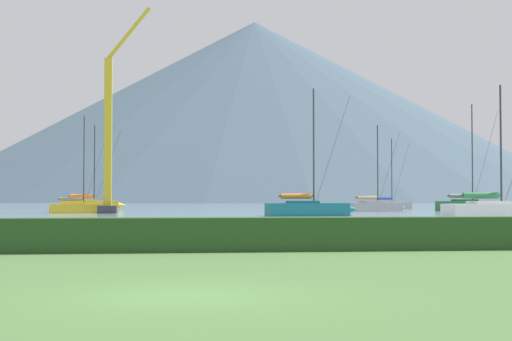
{
  "coord_description": "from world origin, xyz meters",
  "views": [
    {
      "loc": [
        -0.2,
        -13.63,
        1.79
      ],
      "look_at": [
        8.18,
        63.18,
        4.46
      ],
      "focal_mm": 52.86,
      "sensor_mm": 36.0,
      "label": 1
    }
  ],
  "objects_px": {
    "sailboat_slip_1": "(80,207)",
    "sailboat_slip_8": "(389,205)",
    "dock_crane": "(109,143)",
    "sailboat_slip_7": "(469,205)",
    "sailboat_slip_3": "(308,208)",
    "sailboat_slip_5": "(495,210)",
    "sailboat_slip_9": "(90,204)",
    "sailboat_slip_0": "(374,206)"
  },
  "relations": [
    {
      "from": "sailboat_slip_3",
      "to": "sailboat_slip_7",
      "type": "height_order",
      "value": "sailboat_slip_7"
    },
    {
      "from": "sailboat_slip_0",
      "to": "dock_crane",
      "type": "height_order",
      "value": "dock_crane"
    },
    {
      "from": "sailboat_slip_1",
      "to": "sailboat_slip_9",
      "type": "height_order",
      "value": "sailboat_slip_9"
    },
    {
      "from": "sailboat_slip_1",
      "to": "sailboat_slip_8",
      "type": "distance_m",
      "value": 44.33
    },
    {
      "from": "sailboat_slip_0",
      "to": "sailboat_slip_3",
      "type": "distance_m",
      "value": 22.83
    },
    {
      "from": "sailboat_slip_1",
      "to": "sailboat_slip_7",
      "type": "distance_m",
      "value": 47.82
    },
    {
      "from": "dock_crane",
      "to": "sailboat_slip_7",
      "type": "bearing_deg",
      "value": 12.19
    },
    {
      "from": "sailboat_slip_3",
      "to": "sailboat_slip_8",
      "type": "distance_m",
      "value": 38.6
    },
    {
      "from": "sailboat_slip_5",
      "to": "sailboat_slip_7",
      "type": "bearing_deg",
      "value": 66.55
    },
    {
      "from": "sailboat_slip_1",
      "to": "dock_crane",
      "type": "bearing_deg",
      "value": -47.18
    },
    {
      "from": "sailboat_slip_5",
      "to": "sailboat_slip_7",
      "type": "xyz_separation_m",
      "value": [
        12.17,
        35.34,
        0.03
      ]
    },
    {
      "from": "sailboat_slip_3",
      "to": "dock_crane",
      "type": "height_order",
      "value": "dock_crane"
    },
    {
      "from": "sailboat_slip_3",
      "to": "sailboat_slip_5",
      "type": "bearing_deg",
      "value": -50.21
    },
    {
      "from": "sailboat_slip_3",
      "to": "sailboat_slip_5",
      "type": "distance_m",
      "value": 17.56
    },
    {
      "from": "sailboat_slip_8",
      "to": "sailboat_slip_9",
      "type": "height_order",
      "value": "sailboat_slip_9"
    },
    {
      "from": "sailboat_slip_9",
      "to": "sailboat_slip_5",
      "type": "bearing_deg",
      "value": -63.91
    },
    {
      "from": "sailboat_slip_3",
      "to": "sailboat_slip_1",
      "type": "bearing_deg",
      "value": 139.47
    },
    {
      "from": "sailboat_slip_1",
      "to": "sailboat_slip_3",
      "type": "height_order",
      "value": "sailboat_slip_3"
    },
    {
      "from": "sailboat_slip_1",
      "to": "sailboat_slip_8",
      "type": "relative_size",
      "value": 1.08
    },
    {
      "from": "sailboat_slip_3",
      "to": "sailboat_slip_5",
      "type": "height_order",
      "value": "sailboat_slip_3"
    },
    {
      "from": "sailboat_slip_0",
      "to": "sailboat_slip_7",
      "type": "xyz_separation_m",
      "value": [
        13.08,
        3.31,
        0.1
      ]
    },
    {
      "from": "sailboat_slip_7",
      "to": "sailboat_slip_8",
      "type": "height_order",
      "value": "sailboat_slip_7"
    },
    {
      "from": "sailboat_slip_1",
      "to": "dock_crane",
      "type": "distance_m",
      "value": 8.08
    },
    {
      "from": "sailboat_slip_9",
      "to": "sailboat_slip_0",
      "type": "bearing_deg",
      "value": -34.88
    },
    {
      "from": "sailboat_slip_8",
      "to": "dock_crane",
      "type": "bearing_deg",
      "value": -167.45
    },
    {
      "from": "sailboat_slip_7",
      "to": "dock_crane",
      "type": "xyz_separation_m",
      "value": [
        -43.91,
        -9.49,
        6.8
      ]
    },
    {
      "from": "sailboat_slip_3",
      "to": "dock_crane",
      "type": "distance_m",
      "value": 24.49
    },
    {
      "from": "sailboat_slip_5",
      "to": "sailboat_slip_9",
      "type": "height_order",
      "value": "sailboat_slip_9"
    },
    {
      "from": "sailboat_slip_5",
      "to": "sailboat_slip_9",
      "type": "relative_size",
      "value": 0.92
    },
    {
      "from": "sailboat_slip_0",
      "to": "sailboat_slip_8",
      "type": "distance_m",
      "value": 15.86
    },
    {
      "from": "sailboat_slip_0",
      "to": "sailboat_slip_1",
      "type": "distance_m",
      "value": 34.42
    },
    {
      "from": "sailboat_slip_0",
      "to": "sailboat_slip_5",
      "type": "height_order",
      "value": "sailboat_slip_5"
    },
    {
      "from": "sailboat_slip_0",
      "to": "sailboat_slip_3",
      "type": "height_order",
      "value": "sailboat_slip_3"
    },
    {
      "from": "sailboat_slip_0",
      "to": "sailboat_slip_9",
      "type": "bearing_deg",
      "value": 140.29
    },
    {
      "from": "sailboat_slip_1",
      "to": "sailboat_slip_5",
      "type": "bearing_deg",
      "value": -51.0
    },
    {
      "from": "sailboat_slip_8",
      "to": "dock_crane",
      "type": "height_order",
      "value": "dock_crane"
    },
    {
      "from": "sailboat_slip_5",
      "to": "sailboat_slip_7",
      "type": "distance_m",
      "value": 37.38
    },
    {
      "from": "sailboat_slip_7",
      "to": "sailboat_slip_3",
      "type": "bearing_deg",
      "value": -142.13
    },
    {
      "from": "sailboat_slip_0",
      "to": "sailboat_slip_8",
      "type": "height_order",
      "value": "sailboat_slip_0"
    },
    {
      "from": "sailboat_slip_1",
      "to": "sailboat_slip_5",
      "type": "distance_m",
      "value": 45.04
    },
    {
      "from": "sailboat_slip_1",
      "to": "dock_crane",
      "type": "height_order",
      "value": "dock_crane"
    },
    {
      "from": "sailboat_slip_5",
      "to": "dock_crane",
      "type": "height_order",
      "value": "dock_crane"
    }
  ]
}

